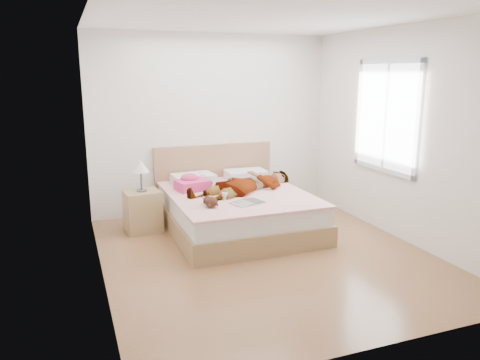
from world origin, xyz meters
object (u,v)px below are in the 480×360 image
Objects in this scene: phone at (201,174)px; bed at (235,208)px; coffee_mug at (225,196)px; nightstand at (143,208)px; towel at (192,183)px; plush_toy at (211,202)px; woman at (246,181)px; magazine at (249,202)px.

bed is (0.34, -0.41, -0.41)m from phone.
nightstand reaches higher than coffee_mug.
towel is at bearing -165.38° from phone.
coffee_mug is (-0.26, -0.34, 0.28)m from bed.
coffee_mug is 0.12× the size of nightstand.
towel reaches higher than phone.
bed reaches higher than plush_toy.
phone is at bearing -152.51° from woman.
magazine is at bearing -51.53° from coffee_mug.
phone is 0.24m from towel.
nightstand is (-0.65, 0.91, -0.26)m from plush_toy.
phone is at bearing 96.45° from coffee_mug.
plush_toy is at bearing -130.93° from bed.
bed is at bearing 49.07° from plush_toy.
plush_toy is (-0.01, -0.88, -0.02)m from towel.
nightstand reaches higher than towel.
plush_toy reaches higher than coffee_mug.
plush_toy is (-0.48, -0.00, 0.06)m from magazine.
phone is 0.77m from coffee_mug.
phone is 0.20× the size of towel.
bed is 2.19× the size of nightstand.
towel reaches higher than magazine.
towel reaches higher than plush_toy.
bed is at bearing 52.77° from coffee_mug.
bed is (-0.16, -0.01, -0.35)m from woman.
bed reaches higher than woman.
magazine is 0.48m from plush_toy.
bed is 0.67m from towel.
phone is 1.04m from plush_toy.
towel is (-0.68, 0.26, -0.03)m from woman.
woman is at bearing -21.00° from towel.
coffee_mug is at bearing -73.58° from woman.
phone reaches higher than plush_toy.
nightstand is (-1.13, 0.91, -0.20)m from magazine.
woman is at bearing -62.51° from phone.
bed reaches higher than nightstand.
magazine is (-0.05, -0.60, 0.24)m from bed.
towel is 0.72m from nightstand.
magazine is 0.34m from coffee_mug.
nightstand reaches higher than plush_toy.
nightstand is (-0.66, 0.03, -0.28)m from towel.
woman is at bearing -12.39° from nightstand.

